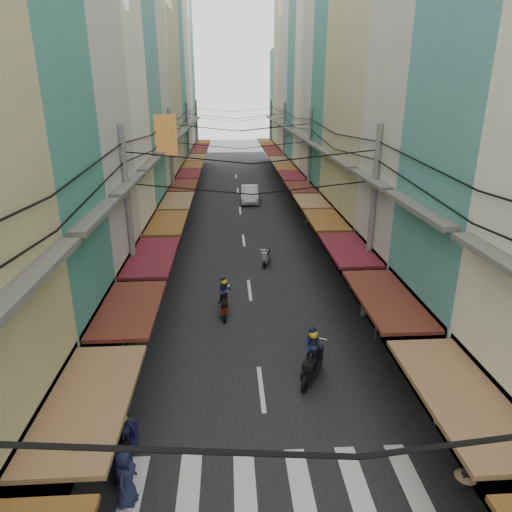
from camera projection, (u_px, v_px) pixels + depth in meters
name	position (u px, v px, depth m)	size (l,w,h in m)	color
ground	(257.00, 356.00, 17.07)	(160.00, 160.00, 0.00)	slate
road	(241.00, 217.00, 35.82)	(10.00, 80.00, 0.02)	black
sidewalk_left	(157.00, 218.00, 35.44)	(3.00, 80.00, 0.06)	gray
sidewalk_right	(323.00, 215.00, 36.20)	(3.00, 80.00, 0.06)	gray
crosswalk	(273.00, 486.00, 11.43)	(7.55, 2.40, 0.01)	silver
building_row_left	(116.00, 84.00, 28.80)	(7.80, 67.67, 23.70)	beige
building_row_right	(362.00, 90.00, 29.74)	(7.80, 68.98, 22.59)	#3C8575
utility_poles	(242.00, 137.00, 28.90)	(10.20, 66.13, 8.20)	slate
white_car	(250.00, 202.00, 40.73)	(4.97, 1.95, 1.75)	silver
bicycle	(458.00, 356.00, 17.06)	(0.64, 1.72, 1.18)	black
moving_scooters	(246.00, 338.00, 17.23)	(6.09, 16.28, 1.98)	black
parked_scooters	(414.00, 416.00, 13.23)	(12.51, 15.32, 1.02)	black
pedestrians	(150.00, 284.00, 20.85)	(13.01, 22.11, 2.23)	black
market_umbrella	(486.00, 332.00, 14.62)	(2.23, 2.23, 2.35)	#B2B2B7
traffic_sign	(379.00, 291.00, 17.57)	(0.10, 0.63, 2.88)	slate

